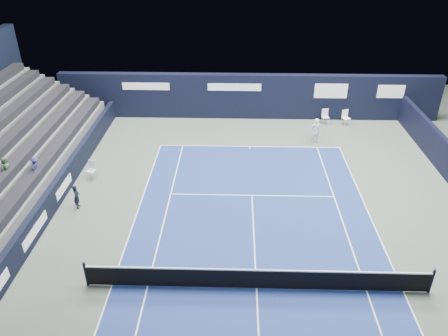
{
  "coord_description": "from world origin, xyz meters",
  "views": [
    {
      "loc": [
        -0.87,
        -12.08,
        12.05
      ],
      "look_at": [
        -1.43,
        6.87,
        1.3
      ],
      "focal_mm": 35.0,
      "sensor_mm": 36.0,
      "label": 1
    }
  ],
  "objects_px": {
    "line_judge_chair": "(92,168)",
    "tennis_player": "(315,130)",
    "folding_chair_back_a": "(325,115)",
    "folding_chair_back_b": "(346,116)",
    "tennis_net": "(257,278)"
  },
  "relations": [
    {
      "from": "folding_chair_back_b",
      "to": "line_judge_chair",
      "type": "xyz_separation_m",
      "value": [
        -15.06,
        -7.49,
        -0.03
      ]
    },
    {
      "from": "line_judge_chair",
      "to": "tennis_player",
      "type": "height_order",
      "value": "tennis_player"
    },
    {
      "from": "folding_chair_back_a",
      "to": "folding_chair_back_b",
      "type": "xyz_separation_m",
      "value": [
        1.34,
        -0.18,
        0.01
      ]
    },
    {
      "from": "line_judge_chair",
      "to": "tennis_player",
      "type": "distance_m",
      "value": 13.46
    },
    {
      "from": "folding_chair_back_a",
      "to": "line_judge_chair",
      "type": "distance_m",
      "value": 15.72
    },
    {
      "from": "folding_chair_back_b",
      "to": "folding_chair_back_a",
      "type": "bearing_deg",
      "value": 150.43
    },
    {
      "from": "line_judge_chair",
      "to": "folding_chair_back_b",
      "type": "bearing_deg",
      "value": 42.99
    },
    {
      "from": "line_judge_chair",
      "to": "tennis_player",
      "type": "relative_size",
      "value": 0.63
    },
    {
      "from": "folding_chair_back_b",
      "to": "tennis_net",
      "type": "bearing_deg",
      "value": -134.91
    },
    {
      "from": "tennis_net",
      "to": "tennis_player",
      "type": "distance_m",
      "value": 13.32
    },
    {
      "from": "tennis_net",
      "to": "line_judge_chair",
      "type": "bearing_deg",
      "value": 137.02
    },
    {
      "from": "folding_chair_back_b",
      "to": "line_judge_chair",
      "type": "bearing_deg",
      "value": -175.53
    },
    {
      "from": "folding_chair_back_b",
      "to": "line_judge_chair",
      "type": "height_order",
      "value": "folding_chair_back_b"
    },
    {
      "from": "folding_chair_back_a",
      "to": "folding_chair_back_b",
      "type": "distance_m",
      "value": 1.35
    },
    {
      "from": "folding_chair_back_b",
      "to": "tennis_player",
      "type": "distance_m",
      "value": 3.7
    }
  ]
}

